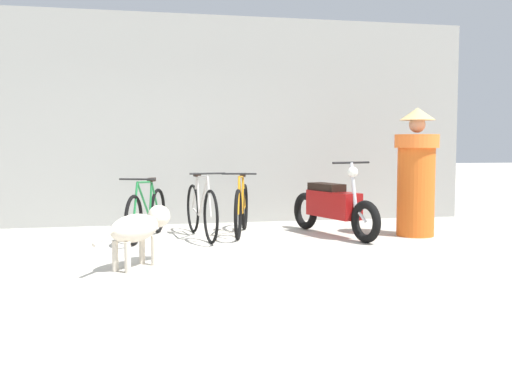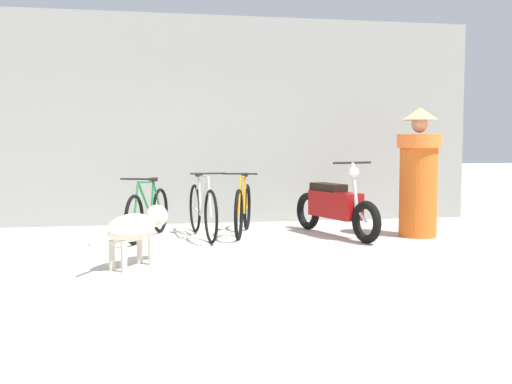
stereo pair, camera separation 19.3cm
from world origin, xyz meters
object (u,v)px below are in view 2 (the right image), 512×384
object	(u,v)px
bicycle_0	(148,213)
motorcycle	(335,207)
person_in_robes	(419,172)
stray_dog	(137,227)
bicycle_2	(243,209)
bicycle_1	(202,210)

from	to	relation	value
bicycle_0	motorcycle	world-z (taller)	motorcycle
person_in_robes	bicycle_0	bearing A→B (deg)	2.71
motorcycle	stray_dog	size ratio (longest dim) A/B	1.97
bicycle_0	bicycle_2	bearing A→B (deg)	114.59
bicycle_2	person_in_robes	distance (m)	2.42
bicycle_0	person_in_robes	distance (m)	3.64
bicycle_1	person_in_robes	distance (m)	2.93
bicycle_0	stray_dog	bearing A→B (deg)	15.15
stray_dog	person_in_robes	size ratio (longest dim) A/B	0.55
bicycle_0	motorcycle	size ratio (longest dim) A/B	0.85
bicycle_1	bicycle_2	distance (m)	0.60
bicycle_2	stray_dog	bearing A→B (deg)	-20.06
motorcycle	person_in_robes	xyz separation A→B (m)	(1.09, -0.24, 0.47)
motorcycle	person_in_robes	size ratio (longest dim) A/B	1.09
bicycle_1	stray_dog	world-z (taller)	bicycle_1
bicycle_2	person_in_robes	xyz separation A→B (m)	(2.28, -0.60, 0.51)
bicycle_2	motorcycle	distance (m)	1.25
bicycle_0	bicycle_1	bearing A→B (deg)	104.77
bicycle_1	motorcycle	distance (m)	1.78
bicycle_2	stray_dog	size ratio (longest dim) A/B	1.68
bicycle_0	motorcycle	xyz separation A→B (m)	(2.49, -0.24, 0.06)
stray_dog	bicycle_0	bearing A→B (deg)	35.73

